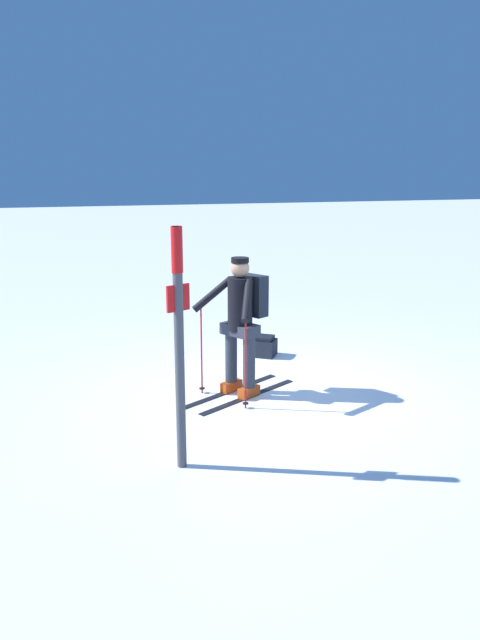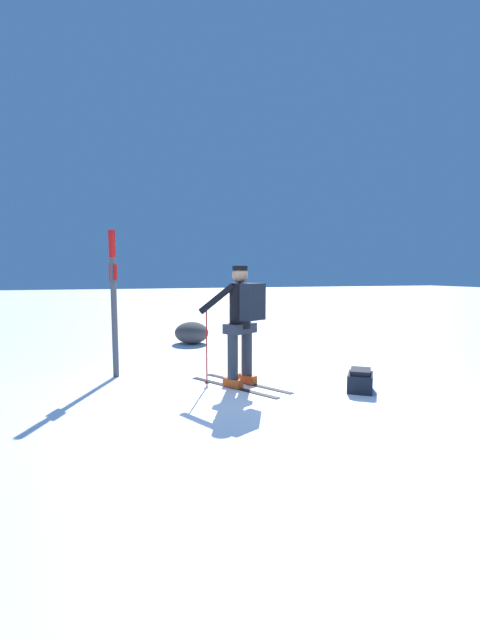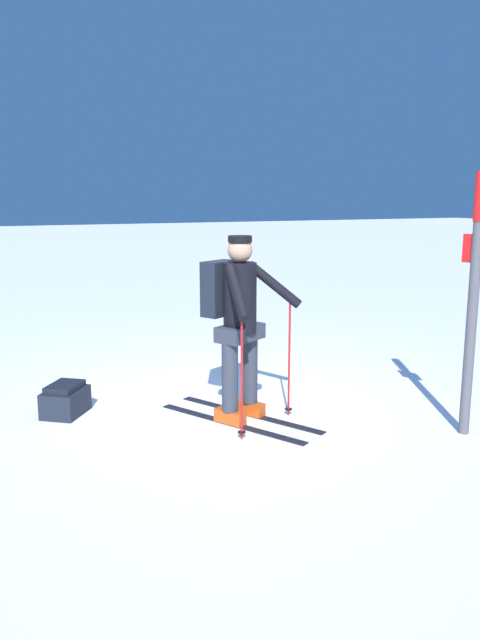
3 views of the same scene
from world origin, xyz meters
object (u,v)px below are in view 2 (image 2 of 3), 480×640
trail_marker (114,292)px  dropped_backpack (360,381)px  rock_boulder (192,333)px  skier (242,318)px

trail_marker → dropped_backpack: bearing=58.5°
trail_marker → rock_boulder: size_ratio=2.51×
trail_marker → skier: bearing=55.8°
skier → rock_boulder: 3.98m
skier → dropped_backpack: size_ratio=3.13×
rock_boulder → dropped_backpack: bearing=16.0°
dropped_backpack → rock_boulder: bearing=-164.0°
skier → trail_marker: size_ratio=0.76×
trail_marker → rock_boulder: (-2.77, 1.81, -1.08)m
rock_boulder → skier: bearing=-1.7°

